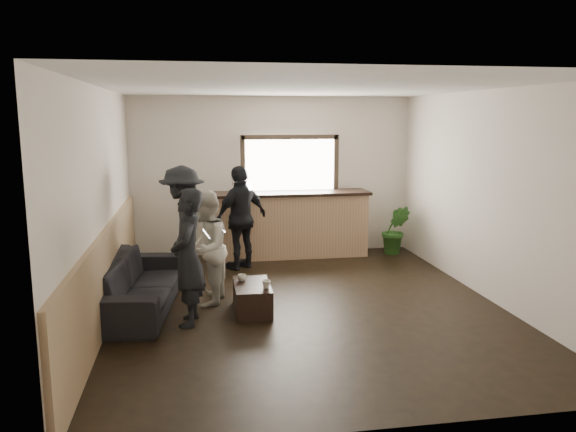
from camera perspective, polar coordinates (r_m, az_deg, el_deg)
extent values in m
cube|color=black|center=(7.45, 1.79, -9.09)|extent=(5.00, 6.00, 0.01)
cube|color=silver|center=(7.05, 1.91, 12.97)|extent=(5.00, 6.00, 0.01)
cube|color=beige|center=(10.05, -1.56, 4.09)|extent=(5.00, 0.01, 2.80)
cube|color=beige|center=(4.27, 9.88, -4.18)|extent=(5.00, 0.01, 2.80)
cube|color=beige|center=(7.06, -18.47, 1.06)|extent=(0.01, 6.00, 2.80)
cube|color=beige|center=(7.99, 19.72, 1.98)|extent=(0.01, 6.00, 2.80)
cube|color=tan|center=(7.23, -17.86, -5.60)|extent=(0.06, 5.90, 1.10)
cube|color=#A57C5A|center=(9.91, 0.45, -0.96)|extent=(2.60, 0.60, 1.10)
cube|color=black|center=(9.81, 0.45, 2.33)|extent=(2.70, 0.68, 0.05)
cube|color=white|center=(10.04, 0.17, 5.23)|extent=(1.60, 0.06, 0.90)
cube|color=#3F3326|center=(9.98, 0.21, 8.02)|extent=(1.72, 0.08, 0.08)
cube|color=#3F3326|center=(9.90, -4.61, 5.13)|extent=(0.08, 0.08, 1.06)
cube|color=#3F3326|center=(10.18, 4.88, 5.27)|extent=(0.08, 0.08, 1.06)
imported|color=black|center=(7.50, -15.06, -6.64)|extent=(1.15, 2.36, 0.66)
cube|color=black|center=(7.20, -3.65, -8.29)|extent=(0.46, 0.81, 0.36)
imported|color=silver|center=(7.27, -4.69, -6.26)|extent=(0.15, 0.15, 0.09)
imported|color=silver|center=(6.96, -2.24, -6.94)|extent=(0.14, 0.14, 0.10)
imported|color=#2D6623|center=(10.24, 10.87, -1.39)|extent=(0.58, 0.52, 0.89)
imported|color=black|center=(6.70, -10.13, -4.16)|extent=(0.44, 0.63, 1.63)
cube|color=black|center=(6.62, -8.31, -1.81)|extent=(0.10, 0.08, 0.12)
cube|color=white|center=(6.61, -8.31, -1.78)|extent=(0.08, 0.07, 0.11)
imported|color=beige|center=(7.40, -8.35, -3.27)|extent=(0.72, 0.84, 1.50)
cube|color=black|center=(7.30, -6.72, -1.24)|extent=(0.11, 0.09, 0.12)
cube|color=white|center=(7.29, -6.71, -1.22)|extent=(0.09, 0.08, 0.11)
imported|color=black|center=(8.35, -10.64, -0.95)|extent=(0.75, 1.18, 1.75)
cube|color=black|center=(8.29, -9.17, 0.47)|extent=(0.10, 0.08, 0.12)
cube|color=white|center=(8.29, -9.17, 0.49)|extent=(0.08, 0.07, 0.11)
imported|color=black|center=(9.06, -4.78, -0.18)|extent=(1.04, 0.89, 1.68)
cube|color=black|center=(8.82, -3.94, 3.01)|extent=(0.11, 0.12, 0.12)
cube|color=white|center=(8.81, -3.93, 3.03)|extent=(0.10, 0.10, 0.11)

